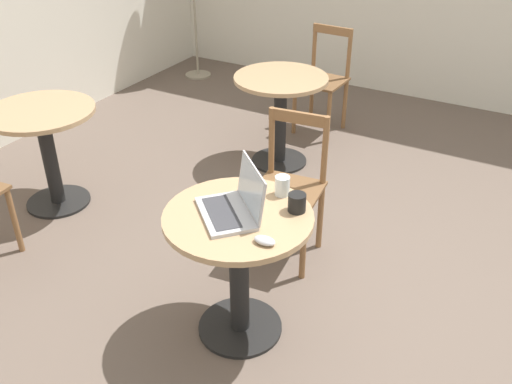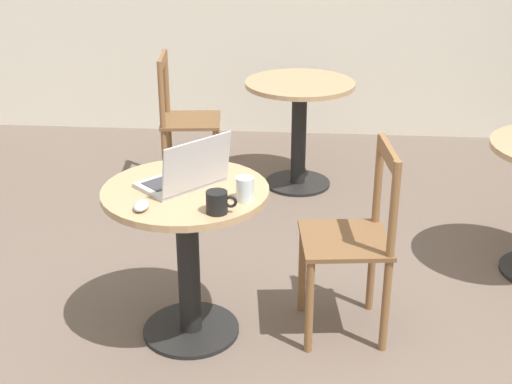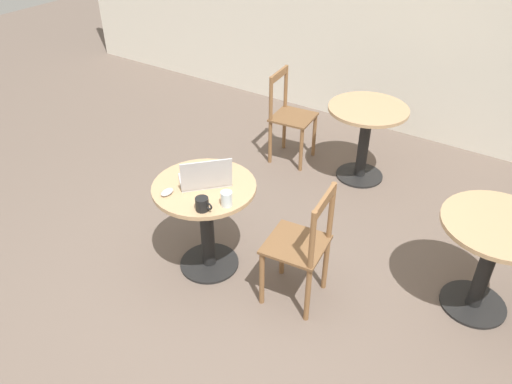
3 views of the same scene
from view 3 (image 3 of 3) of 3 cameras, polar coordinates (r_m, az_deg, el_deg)
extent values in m
plane|color=#66564C|center=(3.43, -2.39, -14.60)|extent=(16.00, 16.00, 0.00)
cube|color=silver|center=(5.34, 19.08, 19.43)|extent=(9.40, 0.06, 2.70)
cylinder|color=black|center=(3.83, -5.33, -8.07)|extent=(0.44, 0.44, 0.02)
cylinder|color=black|center=(3.60, -5.62, -4.04)|extent=(0.10, 0.10, 0.67)
cylinder|color=tan|center=(3.40, -5.95, 0.55)|extent=(0.71, 0.71, 0.03)
cylinder|color=black|center=(3.82, 23.50, -11.62)|extent=(0.44, 0.44, 0.02)
cylinder|color=black|center=(3.60, 24.76, -7.78)|extent=(0.10, 0.10, 0.67)
cylinder|color=tan|center=(3.39, 26.16, -3.38)|extent=(0.71, 0.71, 0.03)
cylinder|color=black|center=(4.89, 11.71, 1.92)|extent=(0.44, 0.44, 0.02)
cylinder|color=black|center=(4.72, 12.20, 5.43)|extent=(0.10, 0.10, 0.67)
cylinder|color=tan|center=(4.56, 12.73, 9.25)|extent=(0.71, 0.71, 0.03)
cylinder|color=brown|center=(3.38, 0.67, -9.83)|extent=(0.04, 0.04, 0.45)
cylinder|color=brown|center=(3.60, 3.02, -6.54)|extent=(0.04, 0.04, 0.45)
cylinder|color=brown|center=(3.29, 5.93, -11.60)|extent=(0.04, 0.04, 0.45)
cylinder|color=brown|center=(3.52, 7.97, -8.09)|extent=(0.04, 0.04, 0.45)
cube|color=brown|center=(3.29, 4.58, -5.98)|extent=(0.42, 0.42, 0.02)
cylinder|color=brown|center=(2.98, 6.45, -5.51)|extent=(0.04, 0.04, 0.42)
cylinder|color=brown|center=(3.23, 8.61, -2.11)|extent=(0.04, 0.04, 0.42)
cube|color=brown|center=(3.00, 7.83, -1.09)|extent=(0.07, 0.36, 0.07)
cylinder|color=brown|center=(5.05, 6.67, 6.45)|extent=(0.04, 0.04, 0.45)
cylinder|color=brown|center=(4.78, 5.19, 4.81)|extent=(0.04, 0.04, 0.45)
cylinder|color=brown|center=(5.16, 3.25, 7.28)|extent=(0.04, 0.04, 0.45)
cylinder|color=brown|center=(4.90, 1.63, 5.72)|extent=(0.04, 0.04, 0.45)
cube|color=brown|center=(4.86, 4.30, 8.53)|extent=(0.42, 0.42, 0.02)
cylinder|color=brown|center=(4.97, 3.43, 11.97)|extent=(0.04, 0.04, 0.42)
cylinder|color=brown|center=(4.70, 1.72, 10.61)|extent=(0.04, 0.04, 0.42)
cube|color=brown|center=(4.77, 2.65, 13.26)|extent=(0.06, 0.36, 0.07)
cube|color=#B7B7BC|center=(3.43, -5.88, 1.42)|extent=(0.39, 0.40, 0.02)
cube|color=#38383D|center=(3.44, -5.94, 1.74)|extent=(0.29, 0.29, 0.00)
cube|color=#B7B7BC|center=(3.26, -5.67, 1.98)|extent=(0.26, 0.27, 0.22)
cube|color=silver|center=(3.27, -5.69, 2.04)|extent=(0.23, 0.25, 0.20)
ellipsoid|color=#B7B7BC|center=(3.33, -10.13, -0.01)|extent=(0.06, 0.10, 0.03)
cylinder|color=black|center=(3.14, -6.18, -1.37)|extent=(0.08, 0.08, 0.09)
torus|color=black|center=(3.10, -5.40, -1.64)|extent=(0.05, 0.01, 0.05)
cylinder|color=silver|center=(3.16, -3.38, -0.76)|extent=(0.07, 0.07, 0.10)
camera|label=1|loc=(3.88, -44.46, 19.45)|focal=40.00mm
camera|label=2|loc=(1.59, -67.37, -15.37)|focal=50.00mm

